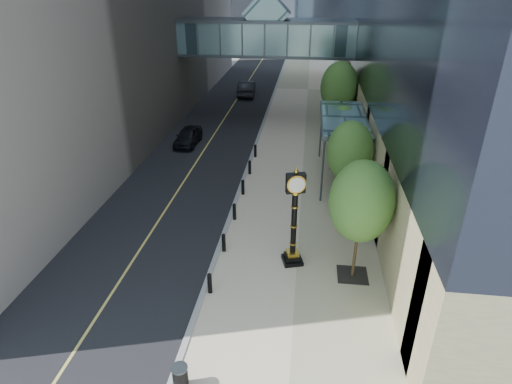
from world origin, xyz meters
TOP-DOWN VIEW (x-y plane):
  - ground at (0.00, 0.00)m, footprint 320.00×320.00m
  - road at (-7.00, 40.00)m, footprint 8.00×180.00m
  - sidewalk at (1.00, 40.00)m, footprint 8.00×180.00m
  - curb at (-3.00, 40.00)m, footprint 0.25×180.00m
  - skywalk at (-3.00, 28.00)m, footprint 17.00×4.20m
  - entrance_canopy at (3.48, 14.00)m, footprint 3.00×8.00m
  - bollard_row at (-2.70, 9.00)m, footprint 0.20×16.20m
  - street_trees at (3.60, 15.63)m, footprint 3.10×28.58m
  - street_clock at (0.77, 3.70)m, footprint 1.14×1.14m
  - trash_bin at (-2.60, -3.92)m, footprint 0.55×0.55m
  - pedestrian at (4.50, 11.44)m, footprint 0.79×0.60m
  - car_near at (-8.59, 19.20)m, footprint 1.76×4.16m
  - car_far at (-6.13, 36.23)m, footprint 2.14×5.31m

SIDE VIEW (x-z plane):
  - ground at x=0.00m, z-range 0.00..0.00m
  - road at x=-7.00m, z-range 0.00..0.02m
  - sidewalk at x=1.00m, z-range 0.00..0.06m
  - curb at x=-3.00m, z-range 0.00..0.07m
  - bollard_row at x=-2.70m, z-range 0.06..0.96m
  - trash_bin at x=-2.60m, z-range 0.06..0.96m
  - car_near at x=-8.59m, z-range 0.02..1.42m
  - car_far at x=-6.13m, z-range 0.02..1.74m
  - pedestrian at x=4.50m, z-range 0.06..1.99m
  - street_clock at x=0.77m, z-range -0.27..4.64m
  - street_trees at x=3.60m, z-range 0.65..7.03m
  - entrance_canopy at x=3.48m, z-range 2.00..6.38m
  - skywalk at x=-3.00m, z-range 4.81..10.61m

